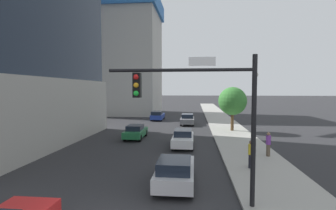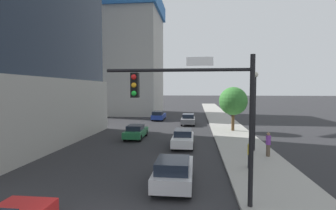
{
  "view_description": "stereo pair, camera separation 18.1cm",
  "coord_description": "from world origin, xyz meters",
  "px_view_note": "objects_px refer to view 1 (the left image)",
  "views": [
    {
      "loc": [
        3.33,
        -8.34,
        5.01
      ],
      "look_at": [
        1.08,
        13.77,
        3.65
      ],
      "focal_mm": 27.68,
      "sensor_mm": 36.0,
      "label": 1
    },
    {
      "loc": [
        3.51,
        -8.33,
        5.01
      ],
      "look_at": [
        1.08,
        13.77,
        3.65
      ],
      "focal_mm": 27.68,
      "sensor_mm": 36.0,
      "label": 2
    }
  ],
  "objects_px": {
    "street_tree": "(233,101)",
    "car_silver": "(175,171)",
    "car_green": "(136,132)",
    "traffic_light_pole": "(202,102)",
    "construction_building": "(119,51)",
    "pedestrian_yellow_shirt": "(251,154)",
    "car_white": "(183,138)",
    "car_gray": "(187,119)",
    "pedestrian_purple_shirt": "(268,144)",
    "street_lamp": "(255,100)",
    "car_blue": "(158,116)"
  },
  "relations": [
    {
      "from": "traffic_light_pole",
      "to": "pedestrian_yellow_shirt",
      "type": "distance_m",
      "value": 7.12
    },
    {
      "from": "car_white",
      "to": "car_gray",
      "type": "relative_size",
      "value": 1.01
    },
    {
      "from": "car_silver",
      "to": "construction_building",
      "type": "bearing_deg",
      "value": 110.23
    },
    {
      "from": "traffic_light_pole",
      "to": "car_green",
      "type": "xyz_separation_m",
      "value": [
        -6.24,
        14.75,
        -3.76
      ]
    },
    {
      "from": "construction_building",
      "to": "traffic_light_pole",
      "type": "height_order",
      "value": "construction_building"
    },
    {
      "from": "traffic_light_pole",
      "to": "car_silver",
      "type": "height_order",
      "value": "traffic_light_pole"
    },
    {
      "from": "construction_building",
      "to": "pedestrian_yellow_shirt",
      "type": "xyz_separation_m",
      "value": [
        18.82,
        -35.93,
        -11.83
      ]
    },
    {
      "from": "traffic_light_pole",
      "to": "car_white",
      "type": "height_order",
      "value": "traffic_light_pole"
    },
    {
      "from": "car_white",
      "to": "street_lamp",
      "type": "bearing_deg",
      "value": -14.98
    },
    {
      "from": "car_silver",
      "to": "pedestrian_yellow_shirt",
      "type": "relative_size",
      "value": 2.6
    },
    {
      "from": "pedestrian_yellow_shirt",
      "to": "car_gray",
      "type": "bearing_deg",
      "value": 102.35
    },
    {
      "from": "car_white",
      "to": "car_silver",
      "type": "distance_m",
      "value": 9.35
    },
    {
      "from": "car_white",
      "to": "pedestrian_yellow_shirt",
      "type": "relative_size",
      "value": 2.69
    },
    {
      "from": "street_lamp",
      "to": "car_white",
      "type": "bearing_deg",
      "value": 165.02
    },
    {
      "from": "car_blue",
      "to": "car_white",
      "type": "relative_size",
      "value": 1.03
    },
    {
      "from": "traffic_light_pole",
      "to": "car_gray",
      "type": "height_order",
      "value": "traffic_light_pole"
    },
    {
      "from": "car_silver",
      "to": "car_blue",
      "type": "bearing_deg",
      "value": 99.95
    },
    {
      "from": "pedestrian_yellow_shirt",
      "to": "pedestrian_purple_shirt",
      "type": "xyz_separation_m",
      "value": [
        1.88,
        3.05,
        0.02
      ]
    },
    {
      "from": "car_blue",
      "to": "pedestrian_yellow_shirt",
      "type": "bearing_deg",
      "value": -69.52
    },
    {
      "from": "traffic_light_pole",
      "to": "street_tree",
      "type": "xyz_separation_m",
      "value": [
        4.14,
        20.1,
        -0.85
      ]
    },
    {
      "from": "street_tree",
      "to": "car_silver",
      "type": "bearing_deg",
      "value": -106.94
    },
    {
      "from": "car_blue",
      "to": "car_silver",
      "type": "height_order",
      "value": "car_silver"
    },
    {
      "from": "car_silver",
      "to": "car_gray",
      "type": "height_order",
      "value": "car_silver"
    },
    {
      "from": "street_lamp",
      "to": "construction_building",
      "type": "bearing_deg",
      "value": 122.79
    },
    {
      "from": "pedestrian_purple_shirt",
      "to": "traffic_light_pole",
      "type": "bearing_deg",
      "value": -120.98
    },
    {
      "from": "car_white",
      "to": "pedestrian_yellow_shirt",
      "type": "bearing_deg",
      "value": -54.71
    },
    {
      "from": "construction_building",
      "to": "car_blue",
      "type": "height_order",
      "value": "construction_building"
    },
    {
      "from": "street_lamp",
      "to": "car_gray",
      "type": "relative_size",
      "value": 1.37
    },
    {
      "from": "street_lamp",
      "to": "car_silver",
      "type": "distance_m",
      "value": 10.27
    },
    {
      "from": "car_green",
      "to": "street_lamp",
      "type": "bearing_deg",
      "value": -23.44
    },
    {
      "from": "car_blue",
      "to": "car_silver",
      "type": "distance_m",
      "value": 28.7
    },
    {
      "from": "car_green",
      "to": "traffic_light_pole",
      "type": "bearing_deg",
      "value": -67.08
    },
    {
      "from": "street_tree",
      "to": "car_white",
      "type": "distance_m",
      "value": 10.44
    },
    {
      "from": "car_gray",
      "to": "pedestrian_yellow_shirt",
      "type": "xyz_separation_m",
      "value": [
        4.45,
        -20.34,
        0.26
      ]
    },
    {
      "from": "construction_building",
      "to": "pedestrian_purple_shirt",
      "type": "relative_size",
      "value": 16.91
    },
    {
      "from": "car_blue",
      "to": "pedestrian_purple_shirt",
      "type": "bearing_deg",
      "value": -62.99
    },
    {
      "from": "pedestrian_purple_shirt",
      "to": "car_white",
      "type": "bearing_deg",
      "value": 152.9
    },
    {
      "from": "car_silver",
      "to": "car_white",
      "type": "bearing_deg",
      "value": 90.0
    },
    {
      "from": "construction_building",
      "to": "car_green",
      "type": "xyz_separation_m",
      "value": [
        9.41,
        -26.54,
        -12.14
      ]
    },
    {
      "from": "pedestrian_yellow_shirt",
      "to": "car_green",
      "type": "bearing_deg",
      "value": 135.07
    },
    {
      "from": "car_white",
      "to": "car_silver",
      "type": "height_order",
      "value": "car_silver"
    },
    {
      "from": "car_blue",
      "to": "car_silver",
      "type": "xyz_separation_m",
      "value": [
        4.96,
        -28.26,
        0.02
      ]
    },
    {
      "from": "street_tree",
      "to": "street_lamp",
      "type": "bearing_deg",
      "value": -88.37
    },
    {
      "from": "car_green",
      "to": "car_blue",
      "type": "bearing_deg",
      "value": 90.0
    },
    {
      "from": "car_silver",
      "to": "car_green",
      "type": "bearing_deg",
      "value": 111.72
    },
    {
      "from": "construction_building",
      "to": "pedestrian_purple_shirt",
      "type": "distance_m",
      "value": 40.6
    },
    {
      "from": "car_silver",
      "to": "pedestrian_purple_shirt",
      "type": "relative_size",
      "value": 2.55
    },
    {
      "from": "construction_building",
      "to": "pedestrian_purple_shirt",
      "type": "bearing_deg",
      "value": -57.8
    },
    {
      "from": "traffic_light_pole",
      "to": "car_gray",
      "type": "xyz_separation_m",
      "value": [
        -1.28,
        25.7,
        -3.7
      ]
    },
    {
      "from": "traffic_light_pole",
      "to": "pedestrian_yellow_shirt",
      "type": "xyz_separation_m",
      "value": [
        3.18,
        5.36,
        -3.44
      ]
    }
  ]
}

